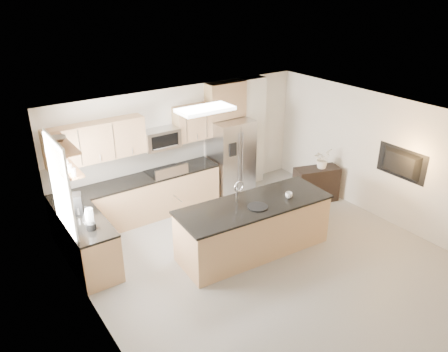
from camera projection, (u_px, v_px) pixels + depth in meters
floor at (275, 267)px, 7.73m from camera, size 6.50×6.50×0.00m
ceiling at (283, 126)px, 6.66m from camera, size 6.00×6.50×0.02m
wall_back at (182, 145)px, 9.63m from camera, size 6.00×0.02×2.60m
wall_left at (103, 263)px, 5.65m from camera, size 0.02×6.50×2.60m
wall_right at (393, 162)px, 8.74m from camera, size 0.02×6.50×2.60m
back_counter at (140, 198)px, 9.11m from camera, size 3.55×0.66×1.44m
left_counter at (89, 244)px, 7.55m from camera, size 0.66×1.50×0.92m
range at (167, 191)px, 9.42m from camera, size 0.76×0.64×1.14m
upper_cabinets at (127, 136)px, 8.62m from camera, size 3.50×0.33×0.75m
microwave at (161, 139)px, 9.03m from camera, size 0.76×0.40×0.40m
refrigerator at (231, 157)px, 10.07m from camera, size 0.92×0.78×1.78m
partition_column at (251, 132)px, 10.46m from camera, size 0.60×0.30×2.60m
window at (60, 187)px, 6.91m from camera, size 0.04×1.15×1.65m
shelf_lower at (64, 166)px, 6.92m from camera, size 0.30×1.20×0.04m
shelf_upper at (60, 144)px, 6.77m from camera, size 0.30×1.20×0.04m
ceiling_fixture at (205, 109)px, 7.67m from camera, size 1.00×0.50×0.06m
island at (253, 227)px, 8.01m from camera, size 2.92×1.20×1.41m
credenza at (316, 184)px, 9.88m from camera, size 1.08×0.69×0.80m
cup at (289, 195)px, 7.98m from camera, size 0.18×0.18×0.11m
platter at (258, 207)px, 7.67m from camera, size 0.39×0.39×0.02m
blender at (90, 221)px, 7.06m from camera, size 0.16×0.16×0.38m
kettle at (86, 214)px, 7.38m from camera, size 0.20×0.20×0.25m
coffee_maker at (76, 205)px, 7.53m from camera, size 0.26×0.29×0.37m
bowl at (58, 138)px, 6.82m from camera, size 0.40×0.40×0.08m
flower_vase at (323, 154)px, 9.62m from camera, size 0.72×0.67×0.65m
television at (399, 164)px, 8.52m from camera, size 0.14×1.08×0.62m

